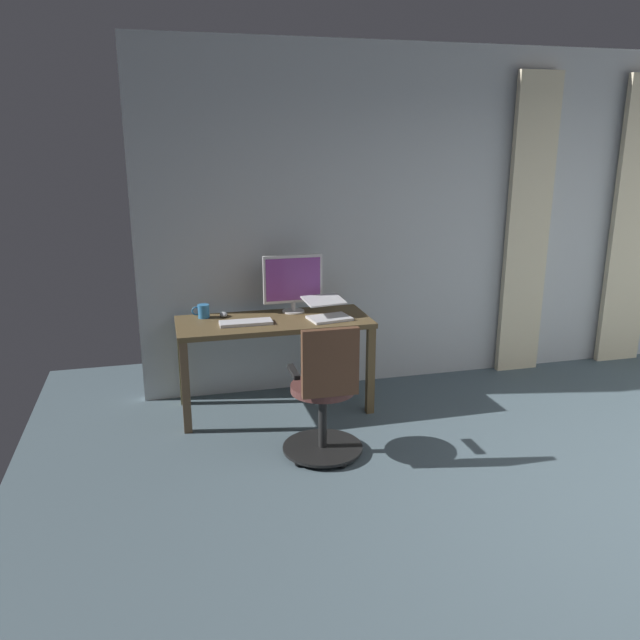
% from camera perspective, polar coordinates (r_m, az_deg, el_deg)
% --- Properties ---
extents(back_room_partition, '(5.87, 0.10, 2.88)m').
position_cam_1_polar(back_room_partition, '(5.91, 13.49, 8.92)').
color(back_room_partition, silver).
rests_on(back_room_partition, ground).
extents(curtain_left_panel, '(0.46, 0.06, 2.68)m').
position_cam_1_polar(curtain_left_panel, '(6.74, 26.29, 7.69)').
color(curtain_left_panel, beige).
rests_on(curtain_left_panel, ground).
extents(curtain_right_panel, '(0.41, 0.06, 2.68)m').
position_cam_1_polar(curtain_right_panel, '(6.08, 18.14, 7.81)').
color(curtain_right_panel, beige).
rests_on(curtain_right_panel, ground).
extents(desk, '(1.51, 0.62, 0.75)m').
position_cam_1_polar(desk, '(5.03, -4.15, -1.06)').
color(desk, brown).
rests_on(desk, ground).
extents(office_chair, '(0.56, 0.56, 0.96)m').
position_cam_1_polar(office_chair, '(4.30, 0.45, -6.98)').
color(office_chair, black).
rests_on(office_chair, ground).
extents(computer_monitor, '(0.49, 0.18, 0.47)m').
position_cam_1_polar(computer_monitor, '(5.16, -2.44, 3.51)').
color(computer_monitor, white).
rests_on(computer_monitor, desk).
extents(computer_keyboard, '(0.40, 0.15, 0.02)m').
position_cam_1_polar(computer_keyboard, '(4.89, -6.67, -0.23)').
color(computer_keyboard, silver).
rests_on(computer_keyboard, desk).
extents(laptop, '(0.37, 0.38, 0.15)m').
position_cam_1_polar(laptop, '(5.01, 0.66, 0.78)').
color(laptop, silver).
rests_on(laptop, desk).
extents(computer_mouse, '(0.06, 0.10, 0.04)m').
position_cam_1_polar(computer_mouse, '(5.12, -8.66, 0.50)').
color(computer_mouse, '#B7BCC1').
rests_on(computer_mouse, desk).
extents(mug_tea, '(0.14, 0.09, 0.11)m').
position_cam_1_polar(mug_tea, '(5.11, -10.45, 0.79)').
color(mug_tea, teal).
rests_on(mug_tea, desk).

